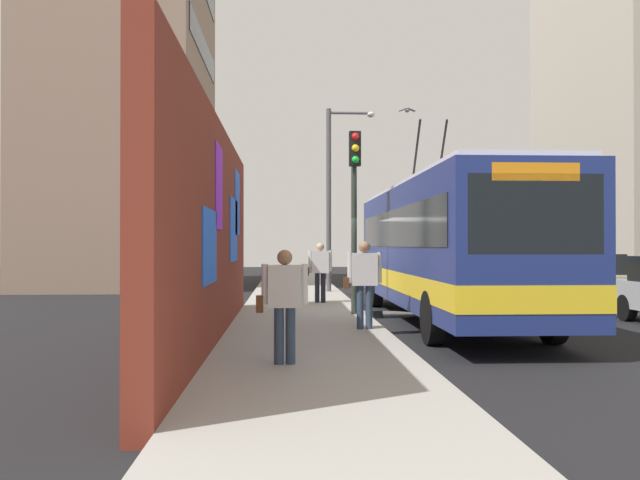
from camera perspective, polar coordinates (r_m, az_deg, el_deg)
ground_plane at (r=17.27m, az=3.84°, el=-6.55°), size 80.00×80.00×0.00m
sidewalk_slab at (r=17.14m, az=-1.51°, el=-6.35°), size 48.00×3.20×0.15m
graffiti_wall at (r=12.47m, az=-9.03°, el=0.50°), size 12.68×0.32×4.07m
building_far_left at (r=32.16m, az=-16.11°, el=12.23°), size 10.37×6.86×17.78m
city_bus at (r=16.45m, az=10.51°, el=-0.40°), size 11.97×2.53×5.11m
parked_car_champagne at (r=21.99m, az=21.33°, el=-3.04°), size 4.33×1.81×1.58m
pedestrian_midblock at (r=19.73m, az=-0.01°, el=-2.34°), size 0.24×0.77×1.75m
pedestrian_near_wall at (r=9.53m, az=-3.09°, el=-4.90°), size 0.22×0.73×1.62m
pedestrian_at_curb at (r=13.54m, az=3.77°, el=-3.16°), size 0.24×0.77×1.76m
traffic_light at (r=16.38m, az=2.95°, el=4.14°), size 0.49×0.28×4.48m
street_lamp at (r=24.65m, az=1.20°, el=4.58°), size 0.44×1.79×6.71m
flying_pigeons at (r=18.49m, az=8.74°, el=18.12°), size 11.41×1.77×2.66m
curbside_puddle at (r=17.94m, az=5.53°, el=-6.32°), size 1.84×1.84×0.00m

